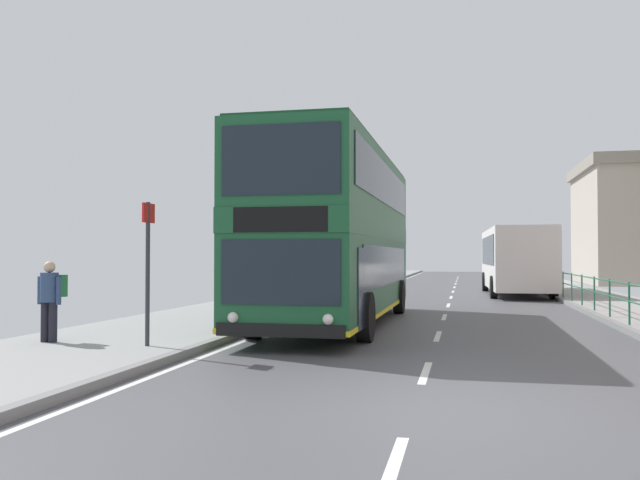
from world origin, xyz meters
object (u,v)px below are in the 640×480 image
at_px(double_decker_bus_main, 338,235).
at_px(background_bus_far_lane, 515,259).
at_px(pedestrian_with_backpack, 51,295).
at_px(bus_stop_sign_near, 148,257).

xyz_separation_m(double_decker_bus_main, background_bus_far_lane, (5.55, 15.18, -0.69)).
bearing_deg(pedestrian_with_backpack, bus_stop_sign_near, -3.58).
bearing_deg(bus_stop_sign_near, background_bus_far_lane, 69.17).
bearing_deg(background_bus_far_lane, bus_stop_sign_near, -110.83).
relative_size(double_decker_bus_main, bus_stop_sign_near, 4.30).
height_order(double_decker_bus_main, background_bus_far_lane, double_decker_bus_main).
bearing_deg(double_decker_bus_main, background_bus_far_lane, 69.90).
bearing_deg(bus_stop_sign_near, pedestrian_with_backpack, 176.42).
bearing_deg(double_decker_bus_main, bus_stop_sign_near, -112.69).
xyz_separation_m(double_decker_bus_main, bus_stop_sign_near, (-2.47, -5.90, -0.58)).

